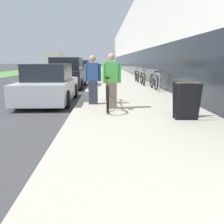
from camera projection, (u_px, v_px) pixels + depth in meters
sidewalk_slab at (114, 75)px, 25.70m from camera, size 3.84×70.00×0.14m
storefront_facade at (164, 44)px, 33.02m from camera, size 10.01×70.00×7.28m
lawn_strip at (7, 74)px, 29.24m from camera, size 4.75×70.00×0.03m
tandem_bicycle at (107, 93)px, 7.74m from camera, size 0.52×2.88×0.97m
person_rider at (112, 81)px, 7.30m from camera, size 0.55×0.21×1.61m
person_bystander at (93, 80)px, 8.06m from camera, size 0.54×0.21×1.58m
bike_rack_hoop at (158, 80)px, 11.34m from camera, size 0.05×0.60×0.84m
cruiser_bike_nearest at (154, 81)px, 12.34m from camera, size 0.52×1.79×0.93m
cruiser_bike_middle at (143, 78)px, 14.48m from camera, size 0.52×1.68×0.91m
cruiser_bike_farthest at (137, 76)px, 16.75m from camera, size 0.52×1.80×0.94m
sandwich_board_sign at (186, 101)px, 6.01m from camera, size 0.56×0.56×0.90m
parked_sedan_curbside at (49, 85)px, 9.30m from camera, size 1.82×4.05×1.43m
vintage_roadster_curbside at (67, 74)px, 14.45m from camera, size 1.98×4.40×1.71m
parked_sedan_far at (79, 71)px, 20.80m from camera, size 1.91×4.72×1.57m
moving_truck at (55, 61)px, 36.73m from camera, size 2.33×6.29×2.79m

